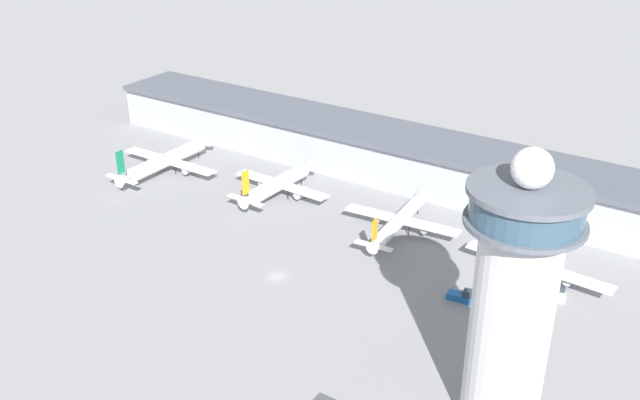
% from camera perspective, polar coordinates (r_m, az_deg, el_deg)
% --- Properties ---
extents(ground_plane, '(1000.00, 1000.00, 0.00)m').
position_cam_1_polar(ground_plane, '(180.34, -3.42, -6.13)').
color(ground_plane, gray).
extents(terminal_building, '(230.72, 25.00, 15.48)m').
position_cam_1_polar(terminal_building, '(230.16, 6.93, 3.37)').
color(terminal_building, '#A3A8B2').
rests_on(terminal_building, ground).
extents(control_tower, '(20.14, 20.14, 54.70)m').
position_cam_1_polar(control_tower, '(128.37, 15.24, -7.66)').
color(control_tower, silver).
rests_on(control_tower, ground).
extents(airplane_gate_alpha, '(37.63, 41.30, 14.19)m').
position_cam_1_polar(airplane_gate_alpha, '(240.87, -12.12, 3.15)').
color(airplane_gate_alpha, white).
rests_on(airplane_gate_alpha, ground).
extents(airplane_gate_bravo, '(33.59, 33.48, 14.15)m').
position_cam_1_polar(airplane_gate_bravo, '(218.94, -3.25, 1.33)').
color(airplane_gate_bravo, silver).
rests_on(airplane_gate_bravo, ground).
extents(airplane_gate_charlie, '(33.89, 37.12, 12.33)m').
position_cam_1_polar(airplane_gate_charlie, '(198.74, 6.45, -1.56)').
color(airplane_gate_charlie, silver).
rests_on(airplane_gate_charlie, ground).
extents(airplane_gate_delta, '(37.59, 40.80, 12.49)m').
position_cam_1_polar(airplane_gate_delta, '(184.27, 16.94, -5.06)').
color(airplane_gate_delta, white).
rests_on(airplane_gate_delta, ground).
extents(service_truck_catering, '(5.70, 6.69, 2.54)m').
position_cam_1_polar(service_truck_catering, '(165.00, 15.54, -10.24)').
color(service_truck_catering, black).
rests_on(service_truck_catering, ground).
extents(service_truck_fuel, '(3.81, 6.02, 2.43)m').
position_cam_1_polar(service_truck_fuel, '(181.42, 18.65, -7.11)').
color(service_truck_fuel, black).
rests_on(service_truck_fuel, ground).
extents(service_truck_baggage, '(8.62, 3.61, 3.19)m').
position_cam_1_polar(service_truck_baggage, '(173.64, 11.54, -7.65)').
color(service_truck_baggage, black).
rests_on(service_truck_baggage, ground).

